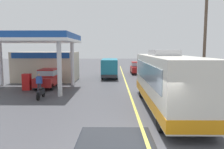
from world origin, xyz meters
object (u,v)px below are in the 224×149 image
object	(u,v)px
motorcycle_parked_forecourt	(41,93)
pedestrian_near_pump	(39,82)
coach_bus_main	(166,82)
car_trailing_behind_bus	(137,67)
car_at_pump	(48,77)
minibus_opposing_lane	(110,67)

from	to	relation	value
motorcycle_parked_forecourt	pedestrian_near_pump	world-z (taller)	pedestrian_near_pump
coach_bus_main	car_trailing_behind_bus	world-z (taller)	coach_bus_main
pedestrian_near_pump	motorcycle_parked_forecourt	bearing A→B (deg)	-68.75
car_at_pump	motorcycle_parked_forecourt	bearing A→B (deg)	-79.91
motorcycle_parked_forecourt	minibus_opposing_lane	bearing A→B (deg)	68.45
coach_bus_main	car_trailing_behind_bus	xyz separation A→B (m)	(0.19, 19.91, -0.71)
car_at_pump	minibus_opposing_lane	distance (m)	9.58
minibus_opposing_lane	car_trailing_behind_bus	bearing A→B (deg)	48.66
minibus_opposing_lane	car_at_pump	bearing A→B (deg)	-127.69
coach_bus_main	car_trailing_behind_bus	distance (m)	19.92
pedestrian_near_pump	car_trailing_behind_bus	xyz separation A→B (m)	(9.85, 14.86, 0.08)
car_at_pump	car_trailing_behind_bus	size ratio (longest dim) A/B	1.00
coach_bus_main	minibus_opposing_lane	xyz separation A→B (m)	(-3.82, 15.35, -0.25)
minibus_opposing_lane	motorcycle_parked_forecourt	distance (m)	13.54
minibus_opposing_lane	car_trailing_behind_bus	distance (m)	6.09
minibus_opposing_lane	coach_bus_main	bearing A→B (deg)	-76.02
coach_bus_main	pedestrian_near_pump	distance (m)	10.93
car_at_pump	pedestrian_near_pump	distance (m)	2.73
car_trailing_behind_bus	car_at_pump	bearing A→B (deg)	-129.11
coach_bus_main	car_trailing_behind_bus	bearing A→B (deg)	89.46
coach_bus_main	car_trailing_behind_bus	size ratio (longest dim) A/B	2.63
coach_bus_main	minibus_opposing_lane	distance (m)	15.82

